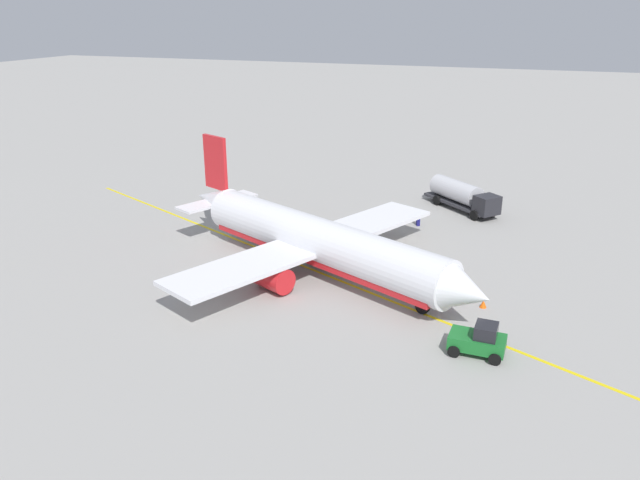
# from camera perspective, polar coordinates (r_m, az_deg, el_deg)

# --- Properties ---
(ground_plane) EXTENTS (400.00, 400.00, 0.00)m
(ground_plane) POSITION_cam_1_polar(r_m,az_deg,el_deg) (53.34, -0.00, -3.02)
(ground_plane) COLOR #9E9B96
(airplane) EXTENTS (31.97, 27.33, 9.83)m
(airplane) POSITION_cam_1_polar(r_m,az_deg,el_deg) (52.61, -0.37, -0.14)
(airplane) COLOR white
(airplane) RESTS_ON ground
(fuel_tanker) EXTENTS (9.23, 8.45, 3.15)m
(fuel_tanker) POSITION_cam_1_polar(r_m,az_deg,el_deg) (71.14, 12.91, 4.04)
(fuel_tanker) COLOR #2D2D33
(fuel_tanker) RESTS_ON ground
(pushback_tug) EXTENTS (3.65, 2.38, 2.20)m
(pushback_tug) POSITION_cam_1_polar(r_m,az_deg,el_deg) (42.31, 14.38, -8.88)
(pushback_tug) COLOR #196B28
(pushback_tug) RESTS_ON ground
(refueling_worker) EXTENTS (0.57, 0.63, 1.71)m
(refueling_worker) POSITION_cam_1_polar(r_m,az_deg,el_deg) (65.34, 9.00, 2.01)
(refueling_worker) COLOR navy
(refueling_worker) RESTS_ON ground
(safety_cone_nose) EXTENTS (0.54, 0.54, 0.60)m
(safety_cone_nose) POSITION_cam_1_polar(r_m,az_deg,el_deg) (48.86, 14.74, -5.68)
(safety_cone_nose) COLOR #F2590F
(safety_cone_nose) RESTS_ON ground
(taxi_line_marking) EXTENTS (69.05, 31.56, 0.01)m
(taxi_line_marking) POSITION_cam_1_polar(r_m,az_deg,el_deg) (53.33, -0.00, -3.01)
(taxi_line_marking) COLOR yellow
(taxi_line_marking) RESTS_ON ground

